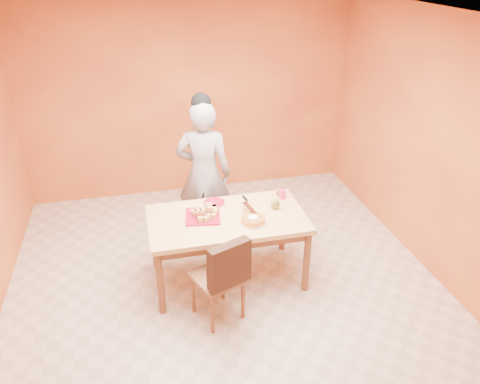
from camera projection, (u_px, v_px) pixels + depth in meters
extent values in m
plane|color=beige|center=(229.00, 293.00, 4.86)|extent=(5.00, 5.00, 0.00)
plane|color=white|center=(225.00, 19.00, 3.61)|extent=(5.00, 5.00, 0.00)
plane|color=orange|center=(189.00, 100.00, 6.39)|extent=(4.50, 0.00, 4.50)
plane|color=orange|center=(445.00, 154.00, 4.70)|extent=(0.00, 5.00, 5.00)
cube|color=tan|center=(227.00, 219.00, 4.77)|extent=(1.60, 0.90, 0.05)
cube|color=brown|center=(227.00, 225.00, 4.80)|extent=(1.48, 0.78, 0.10)
cylinder|color=brown|center=(160.00, 283.00, 4.45)|extent=(0.07, 0.07, 0.71)
cylinder|color=brown|center=(154.00, 239.00, 5.12)|extent=(0.07, 0.07, 0.71)
cylinder|color=brown|center=(307.00, 262.00, 4.76)|extent=(0.07, 0.07, 0.71)
cylinder|color=brown|center=(283.00, 223.00, 5.43)|extent=(0.07, 0.07, 0.71)
imported|color=#979799|center=(204.00, 174.00, 5.40)|extent=(0.73, 0.58, 1.75)
cube|color=maroon|center=(203.00, 216.00, 4.75)|extent=(0.39, 0.39, 0.02)
cylinder|color=maroon|center=(214.00, 202.00, 5.01)|extent=(0.27, 0.27, 0.01)
cylinder|color=white|center=(253.00, 222.00, 4.65)|extent=(0.30, 0.30, 0.01)
cylinder|color=orange|center=(253.00, 220.00, 4.63)|extent=(0.25, 0.25, 0.06)
cube|color=silver|center=(249.00, 208.00, 4.77)|extent=(0.10, 0.27, 0.01)
ellipsoid|color=olive|center=(275.00, 204.00, 4.88)|extent=(0.11, 0.09, 0.12)
cylinder|color=#E22158|center=(283.00, 194.00, 5.09)|extent=(0.08, 0.08, 0.10)
cylinder|color=#3D2110|center=(281.00, 193.00, 5.18)|extent=(0.12, 0.12, 0.03)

